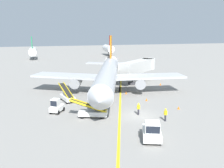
% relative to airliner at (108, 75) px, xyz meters
% --- Properties ---
extents(ground_plane, '(300.00, 300.00, 0.00)m').
position_rel_airliner_xyz_m(ground_plane, '(0.93, -13.16, -3.42)').
color(ground_plane, gray).
extents(taxi_line_yellow, '(24.63, 76.30, 0.01)m').
position_rel_airliner_xyz_m(taxi_line_yellow, '(-0.17, -8.16, -3.41)').
color(taxi_line_yellow, yellow).
rests_on(taxi_line_yellow, ground).
extents(airliner, '(27.69, 34.50, 10.10)m').
position_rel_airliner_xyz_m(airliner, '(0.00, 0.00, 0.00)').
color(airliner, '#B2B5BA').
rests_on(airliner, ground).
extents(jet_bridge, '(11.12, 10.44, 4.85)m').
position_rel_airliner_xyz_m(jet_bridge, '(9.52, 8.32, 0.12)').
color(jet_bridge, beige).
rests_on(jet_bridge, ground).
extents(pushback_tug, '(3.04, 4.04, 2.20)m').
position_rel_airliner_xyz_m(pushback_tug, '(-0.57, -20.96, -2.42)').
color(pushback_tug, silver).
rests_on(pushback_tug, ground).
extents(baggage_tug_near_wing, '(2.34, 2.73, 2.10)m').
position_rel_airliner_xyz_m(baggage_tug_near_wing, '(-9.76, -8.88, -2.49)').
color(baggage_tug_near_wing, silver).
rests_on(baggage_tug_near_wing, ground).
extents(belt_loader_forward_hold, '(5.14, 2.83, 2.59)m').
position_rel_airliner_xyz_m(belt_loader_forward_hold, '(-5.30, -12.11, -2.64)').
color(belt_loader_forward_hold, silver).
rests_on(belt_loader_forward_hold, ground).
extents(belt_loader_aft_hold, '(2.36, 5.16, 2.59)m').
position_rel_airliner_xyz_m(belt_loader_aft_hold, '(-7.70, -3.09, -2.64)').
color(belt_loader_aft_hold, silver).
rests_on(belt_loader_aft_hold, ground).
extents(ground_crew_marshaller, '(0.36, 0.24, 1.70)m').
position_rel_airliner_xyz_m(ground_crew_marshaller, '(1.03, -12.85, -2.51)').
color(ground_crew_marshaller, '#26262D').
rests_on(ground_crew_marshaller, ground).
extents(ground_crew_wing_walker, '(0.36, 0.24, 1.70)m').
position_rel_airliner_xyz_m(ground_crew_wing_walker, '(3.49, -16.05, -2.51)').
color(ground_crew_wing_walker, '#26262D').
rests_on(ground_crew_wing_walker, ground).
extents(safety_cone_nose_left, '(0.36, 0.36, 0.44)m').
position_rel_airliner_xyz_m(safety_cone_nose_left, '(7.69, -12.01, -3.20)').
color(safety_cone_nose_left, orange).
rests_on(safety_cone_nose_left, ground).
extents(safety_cone_nose_right, '(0.36, 0.36, 0.44)m').
position_rel_airliner_xyz_m(safety_cone_nose_right, '(3.10, -1.33, -3.20)').
color(safety_cone_nose_right, orange).
rests_on(safety_cone_nose_right, ground).
extents(safety_cone_wingtip_left, '(0.36, 0.36, 0.44)m').
position_rel_airliner_xyz_m(safety_cone_wingtip_left, '(12.46, 3.91, -3.20)').
color(safety_cone_wingtip_left, orange).
rests_on(safety_cone_wingtip_left, ground).
extents(safety_cone_wingtip_right, '(0.36, 0.36, 0.44)m').
position_rel_airliner_xyz_m(safety_cone_wingtip_right, '(4.90, -6.54, -3.20)').
color(safety_cone_wingtip_right, orange).
rests_on(safety_cone_wingtip_right, ground).
extents(safety_cone_tail_area, '(0.36, 0.36, 0.44)m').
position_rel_airliner_xyz_m(safety_cone_tail_area, '(-1.82, 1.53, -3.20)').
color(safety_cone_tail_area, orange).
rests_on(safety_cone_tail_area, ground).
extents(distant_aircraft_far_left, '(3.00, 10.10, 8.80)m').
position_rel_airliner_xyz_m(distant_aircraft_far_left, '(-14.45, 59.89, -0.20)').
color(distant_aircraft_far_left, silver).
rests_on(distant_aircraft_far_left, ground).
extents(distant_aircraft_mid_left, '(3.00, 10.10, 8.80)m').
position_rel_airliner_xyz_m(distant_aircraft_mid_left, '(17.26, 65.73, -0.20)').
color(distant_aircraft_mid_left, silver).
rests_on(distant_aircraft_mid_left, ground).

